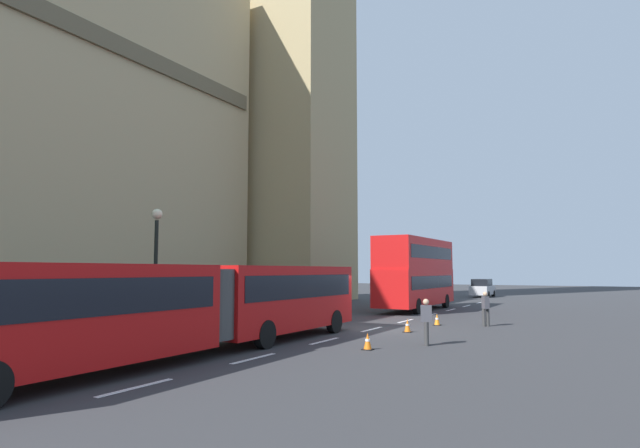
# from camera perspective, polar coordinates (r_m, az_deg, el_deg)

# --- Properties ---
(ground_plane) EXTENTS (160.00, 160.00, 0.00)m
(ground_plane) POSITION_cam_1_polar(r_m,az_deg,el_deg) (24.90, 5.85, -11.38)
(ground_plane) COLOR #333335
(lane_centre_marking) EXTENTS (39.00, 0.16, 0.01)m
(lane_centre_marking) POSITION_cam_1_polar(r_m,az_deg,el_deg) (29.01, 9.37, -10.43)
(lane_centre_marking) COLOR silver
(lane_centre_marking) RESTS_ON ground_plane
(articulated_bus) EXTENTS (17.85, 2.54, 2.90)m
(articulated_bus) POSITION_cam_1_polar(r_m,az_deg,el_deg) (17.63, -13.08, -8.17)
(articulated_bus) COLOR #B20F0F
(articulated_bus) RESTS_ON ground_plane
(double_decker_bus) EXTENTS (10.16, 2.54, 4.90)m
(double_decker_bus) POSITION_cam_1_polar(r_m,az_deg,el_deg) (36.87, 10.47, -5.06)
(double_decker_bus) COLOR red
(double_decker_bus) RESTS_ON ground_plane
(sedan_lead) EXTENTS (4.40, 1.86, 1.85)m
(sedan_lead) POSITION_cam_1_polar(r_m,az_deg,el_deg) (56.79, 17.36, -6.71)
(sedan_lead) COLOR #B7B7BC
(sedan_lead) RESTS_ON ground_plane
(traffic_cone_west) EXTENTS (0.36, 0.36, 0.58)m
(traffic_cone_west) POSITION_cam_1_polar(r_m,az_deg,el_deg) (18.48, 5.24, -12.69)
(traffic_cone_west) COLOR black
(traffic_cone_west) RESTS_ON ground_plane
(traffic_cone_middle) EXTENTS (0.36, 0.36, 0.58)m
(traffic_cone_middle) POSITION_cam_1_polar(r_m,az_deg,el_deg) (23.79, 9.56, -10.94)
(traffic_cone_middle) COLOR black
(traffic_cone_middle) RESTS_ON ground_plane
(traffic_cone_east) EXTENTS (0.36, 0.36, 0.58)m
(traffic_cone_east) POSITION_cam_1_polar(r_m,az_deg,el_deg) (27.04, 12.70, -10.18)
(traffic_cone_east) COLOR black
(traffic_cone_east) RESTS_ON ground_plane
(street_lamp) EXTENTS (0.44, 0.44, 5.27)m
(street_lamp) POSITION_cam_1_polar(r_m,az_deg,el_deg) (22.43, -17.56, -4.04)
(street_lamp) COLOR black
(street_lamp) RESTS_ON ground_plane
(pedestrian_near_cones) EXTENTS (0.35, 0.45, 1.69)m
(pedestrian_near_cones) POSITION_cam_1_polar(r_m,az_deg,el_deg) (19.74, 11.57, -10.29)
(pedestrian_near_cones) COLOR #333333
(pedestrian_near_cones) RESTS_ON ground_plane
(pedestrian_by_kerb) EXTENTS (0.47, 0.43, 1.69)m
(pedestrian_by_kerb) POSITION_cam_1_polar(r_m,az_deg,el_deg) (27.14, 17.68, -8.71)
(pedestrian_by_kerb) COLOR #333333
(pedestrian_by_kerb) RESTS_ON ground_plane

